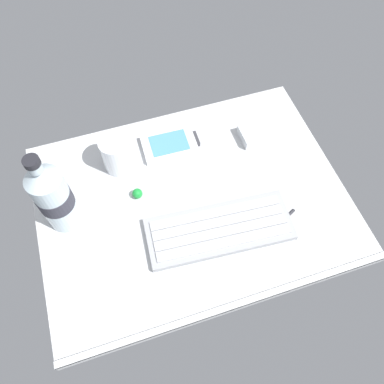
{
  "coord_description": "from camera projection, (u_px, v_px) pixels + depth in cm",
  "views": [
    {
      "loc": [
        -12.24,
        -37.62,
        70.98
      ],
      "look_at": [
        0.0,
        0.0,
        3.0
      ],
      "focal_mm": 36.16,
      "sensor_mm": 36.0,
      "label": 1
    }
  ],
  "objects": [
    {
      "name": "ground_plane",
      "position": [
        192.0,
        202.0,
        0.82
      ],
      "size": [
        64.0,
        48.0,
        2.8
      ],
      "color": "#B7BABC"
    },
    {
      "name": "keyboard",
      "position": [
        219.0,
        229.0,
        0.77
      ],
      "size": [
        29.77,
        13.23,
        1.7
      ],
      "color": "#93969B",
      "rests_on": "ground_plane"
    },
    {
      "name": "handheld_device",
      "position": [
        170.0,
        145.0,
        0.88
      ],
      "size": [
        12.96,
        7.94,
        1.5
      ],
      "color": "silver",
      "rests_on": "ground_plane"
    },
    {
      "name": "juice_cup",
      "position": [
        117.0,
        155.0,
        0.82
      ],
      "size": [
        6.4,
        6.4,
        8.5
      ],
      "color": "silver",
      "rests_on": "ground_plane"
    },
    {
      "name": "water_bottle",
      "position": [
        53.0,
        196.0,
        0.71
      ],
      "size": [
        6.73,
        6.73,
        20.8
      ],
      "color": "silver",
      "rests_on": "ground_plane"
    },
    {
      "name": "charger_block",
      "position": [
        256.0,
        134.0,
        0.88
      ],
      "size": [
        7.07,
        5.69,
        2.4
      ],
      "primitive_type": "cube",
      "rotation": [
        0.0,
        0.0,
        0.01
      ],
      "color": "silver",
      "rests_on": "ground_plane"
    },
    {
      "name": "trackball_mouse",
      "position": [
        137.0,
        193.0,
        0.81
      ],
      "size": [
        2.2,
        2.2,
        2.2
      ],
      "primitive_type": "sphere",
      "color": "#198C33",
      "rests_on": "ground_plane"
    },
    {
      "name": "stylus_pen",
      "position": [
        279.0,
        223.0,
        0.78
      ],
      "size": [
        8.88,
        4.71,
        0.7
      ],
      "primitive_type": "cylinder",
      "rotation": [
        0.0,
        1.57,
        0.44
      ],
      "color": "#26262B",
      "rests_on": "ground_plane"
    }
  ]
}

